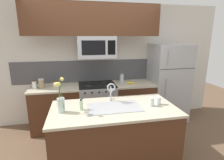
# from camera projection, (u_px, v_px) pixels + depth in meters

# --- Properties ---
(ground_plane) EXTENTS (10.00, 10.00, 0.00)m
(ground_plane) POSITION_uv_depth(u_px,v_px,m) (104.00, 149.00, 3.04)
(ground_plane) COLOR brown
(rear_partition) EXTENTS (5.20, 0.10, 2.60)m
(rear_partition) POSITION_uv_depth(u_px,v_px,m) (108.00, 63.00, 4.00)
(rear_partition) COLOR silver
(rear_partition) RESTS_ON ground
(splash_band) EXTENTS (3.51, 0.01, 0.48)m
(splash_band) POSITION_uv_depth(u_px,v_px,m) (95.00, 71.00, 3.93)
(splash_band) COLOR #4C4C51
(splash_band) RESTS_ON rear_partition
(back_counter_left) EXTENTS (0.98, 0.65, 0.91)m
(back_counter_left) POSITION_uv_depth(u_px,v_px,m) (57.00, 108.00, 3.62)
(back_counter_left) COLOR #4C2B19
(back_counter_left) RESTS_ON ground
(back_counter_right) EXTENTS (0.88, 0.65, 0.91)m
(back_counter_right) POSITION_uv_depth(u_px,v_px,m) (133.00, 102.00, 3.94)
(back_counter_right) COLOR #4C2B19
(back_counter_right) RESTS_ON ground
(stove_range) EXTENTS (0.76, 0.64, 0.93)m
(stove_range) POSITION_uv_depth(u_px,v_px,m) (98.00, 105.00, 3.79)
(stove_range) COLOR #A8AAAF
(stove_range) RESTS_ON ground
(microwave) EXTENTS (0.74, 0.40, 0.42)m
(microwave) POSITION_uv_depth(u_px,v_px,m) (96.00, 47.00, 3.47)
(microwave) COLOR #A8AAAF
(upper_cabinet_band) EXTENTS (2.56, 0.34, 0.60)m
(upper_cabinet_band) POSITION_uv_depth(u_px,v_px,m) (93.00, 20.00, 3.31)
(upper_cabinet_band) COLOR #4C2B19
(refrigerator) EXTENTS (0.81, 0.74, 1.74)m
(refrigerator) POSITION_uv_depth(u_px,v_px,m) (168.00, 83.00, 4.02)
(refrigerator) COLOR #A8AAAF
(refrigerator) RESTS_ON ground
(storage_jar_tall) EXTENTS (0.08, 0.08, 0.16)m
(storage_jar_tall) POSITION_uv_depth(u_px,v_px,m) (34.00, 84.00, 3.41)
(storage_jar_tall) COLOR silver
(storage_jar_tall) RESTS_ON back_counter_left
(storage_jar_medium) EXTENTS (0.11, 0.11, 0.19)m
(storage_jar_medium) POSITION_uv_depth(u_px,v_px,m) (41.00, 84.00, 3.43)
(storage_jar_medium) COLOR #997F5B
(storage_jar_medium) RESTS_ON back_counter_left
(storage_jar_short) EXTENTS (0.11, 0.11, 0.12)m
(storage_jar_short) POSITION_uv_depth(u_px,v_px,m) (55.00, 84.00, 3.53)
(storage_jar_short) COLOR silver
(storage_jar_short) RESTS_ON back_counter_left
(banana_bunch) EXTENTS (0.19, 0.13, 0.07)m
(banana_bunch) POSITION_uv_depth(u_px,v_px,m) (131.00, 83.00, 3.75)
(banana_bunch) COLOR yellow
(banana_bunch) RESTS_ON back_counter_right
(french_press) EXTENTS (0.09, 0.09, 0.27)m
(french_press) POSITION_uv_depth(u_px,v_px,m) (122.00, 78.00, 3.82)
(french_press) COLOR silver
(french_press) RESTS_ON back_counter_right
(island_counter) EXTENTS (1.79, 0.91, 0.91)m
(island_counter) POSITION_uv_depth(u_px,v_px,m) (114.00, 136.00, 2.62)
(island_counter) COLOR #4C2B19
(island_counter) RESTS_ON ground
(kitchen_sink) EXTENTS (0.76, 0.44, 0.16)m
(kitchen_sink) POSITION_uv_depth(u_px,v_px,m) (114.00, 112.00, 2.53)
(kitchen_sink) COLOR #ADAFB5
(kitchen_sink) RESTS_ON island_counter
(sink_faucet) EXTENTS (0.14, 0.14, 0.31)m
(sink_faucet) POSITION_uv_depth(u_px,v_px,m) (111.00, 90.00, 2.67)
(sink_faucet) COLOR #B7BABF
(sink_faucet) RESTS_ON island_counter
(dish_soap_bottle) EXTENTS (0.06, 0.05, 0.16)m
(dish_soap_bottle) POSITION_uv_depth(u_px,v_px,m) (81.00, 105.00, 2.41)
(dish_soap_bottle) COLOR beige
(dish_soap_bottle) RESTS_ON island_counter
(drinking_glass) EXTENTS (0.08, 0.08, 0.12)m
(drinking_glass) POSITION_uv_depth(u_px,v_px,m) (151.00, 102.00, 2.55)
(drinking_glass) COLOR silver
(drinking_glass) RESTS_ON island_counter
(spare_glass) EXTENTS (0.07, 0.07, 0.11)m
(spare_glass) POSITION_uv_depth(u_px,v_px,m) (158.00, 101.00, 2.61)
(spare_glass) COLOR silver
(spare_glass) RESTS_ON island_counter
(flower_vase) EXTENTS (0.12, 0.17, 0.49)m
(flower_vase) POSITION_uv_depth(u_px,v_px,m) (61.00, 102.00, 2.31)
(flower_vase) COLOR silver
(flower_vase) RESTS_ON island_counter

